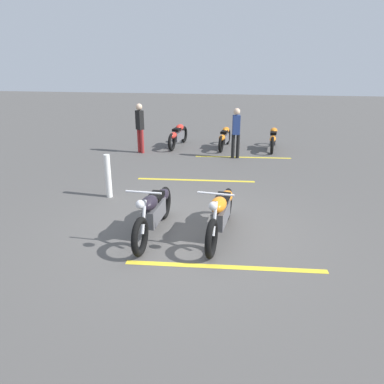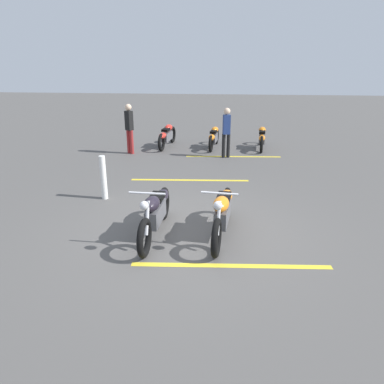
{
  "view_description": "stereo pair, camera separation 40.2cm",
  "coord_description": "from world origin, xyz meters",
  "px_view_note": "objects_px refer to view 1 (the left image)",
  "views": [
    {
      "loc": [
        -6.29,
        -1.1,
        3.1
      ],
      "look_at": [
        0.43,
        0.0,
        0.65
      ],
      "focal_mm": 34.43,
      "sensor_mm": 36.0,
      "label": 1
    },
    {
      "loc": [
        -6.34,
        -0.7,
        3.1
      ],
      "look_at": [
        0.43,
        0.0,
        0.65
      ],
      "focal_mm": 34.43,
      "sensor_mm": 36.0,
      "label": 2
    }
  ],
  "objects_px": {
    "bystander_secondary": "(140,126)",
    "bollard_post": "(108,176)",
    "motorcycle_bright_foreground": "(221,212)",
    "motorcycle_dark_foreground": "(154,210)",
    "bystander_near_row": "(236,131)",
    "motorcycle_row_center": "(178,135)",
    "motorcycle_row_far_left": "(273,139)",
    "motorcycle_row_left": "(224,137)"
  },
  "relations": [
    {
      "from": "motorcycle_dark_foreground",
      "to": "bystander_near_row",
      "type": "distance_m",
      "value": 6.09
    },
    {
      "from": "motorcycle_dark_foreground",
      "to": "bystander_secondary",
      "type": "bearing_deg",
      "value": -159.07
    },
    {
      "from": "motorcycle_row_far_left",
      "to": "motorcycle_row_center",
      "type": "bearing_deg",
      "value": 95.56
    },
    {
      "from": "motorcycle_bright_foreground",
      "to": "bystander_near_row",
      "type": "distance_m",
      "value": 5.86
    },
    {
      "from": "bollard_post",
      "to": "motorcycle_row_center",
      "type": "bearing_deg",
      "value": -5.63
    },
    {
      "from": "bystander_near_row",
      "to": "bollard_post",
      "type": "distance_m",
      "value": 5.07
    },
    {
      "from": "motorcycle_row_far_left",
      "to": "motorcycle_row_center",
      "type": "height_order",
      "value": "motorcycle_row_center"
    },
    {
      "from": "motorcycle_row_far_left",
      "to": "motorcycle_row_left",
      "type": "xyz_separation_m",
      "value": [
        -0.05,
        1.76,
        -0.01
      ]
    },
    {
      "from": "bystander_secondary",
      "to": "motorcycle_row_left",
      "type": "bearing_deg",
      "value": 145.45
    },
    {
      "from": "motorcycle_bright_foreground",
      "to": "motorcycle_dark_foreground",
      "type": "relative_size",
      "value": 1.0
    },
    {
      "from": "motorcycle_bright_foreground",
      "to": "motorcycle_row_center",
      "type": "bearing_deg",
      "value": -157.16
    },
    {
      "from": "motorcycle_row_left",
      "to": "motorcycle_row_far_left",
      "type": "bearing_deg",
      "value": -82.25
    },
    {
      "from": "motorcycle_row_center",
      "to": "bollard_post",
      "type": "relative_size",
      "value": 2.06
    },
    {
      "from": "motorcycle_row_far_left",
      "to": "motorcycle_row_center",
      "type": "xyz_separation_m",
      "value": [
        -0.07,
        3.51,
        0.02
      ]
    },
    {
      "from": "motorcycle_bright_foreground",
      "to": "bollard_post",
      "type": "bearing_deg",
      "value": -114.53
    },
    {
      "from": "motorcycle_row_far_left",
      "to": "bystander_near_row",
      "type": "distance_m",
      "value": 1.96
    },
    {
      "from": "motorcycle_row_left",
      "to": "bollard_post",
      "type": "relative_size",
      "value": 1.92
    },
    {
      "from": "motorcycle_dark_foreground",
      "to": "bollard_post",
      "type": "relative_size",
      "value": 2.15
    },
    {
      "from": "motorcycle_dark_foreground",
      "to": "bystander_near_row",
      "type": "height_order",
      "value": "bystander_near_row"
    },
    {
      "from": "motorcycle_row_far_left",
      "to": "motorcycle_row_left",
      "type": "height_order",
      "value": "motorcycle_row_far_left"
    },
    {
      "from": "motorcycle_bright_foreground",
      "to": "bystander_secondary",
      "type": "bearing_deg",
      "value": -145.63
    },
    {
      "from": "motorcycle_row_far_left",
      "to": "bollard_post",
      "type": "height_order",
      "value": "bollard_post"
    },
    {
      "from": "motorcycle_bright_foreground",
      "to": "motorcycle_row_left",
      "type": "bearing_deg",
      "value": -170.64
    },
    {
      "from": "bollard_post",
      "to": "motorcycle_row_far_left",
      "type": "bearing_deg",
      "value": -35.83
    },
    {
      "from": "motorcycle_row_left",
      "to": "bystander_near_row",
      "type": "height_order",
      "value": "bystander_near_row"
    },
    {
      "from": "motorcycle_dark_foreground",
      "to": "bystander_near_row",
      "type": "bearing_deg",
      "value": 170.52
    },
    {
      "from": "motorcycle_row_far_left",
      "to": "bollard_post",
      "type": "distance_m",
      "value": 6.93
    },
    {
      "from": "motorcycle_dark_foreground",
      "to": "motorcycle_row_far_left",
      "type": "relative_size",
      "value": 1.09
    },
    {
      "from": "bystander_near_row",
      "to": "motorcycle_dark_foreground",
      "type": "bearing_deg",
      "value": -23.59
    },
    {
      "from": "motorcycle_bright_foreground",
      "to": "bystander_near_row",
      "type": "bearing_deg",
      "value": -174.34
    },
    {
      "from": "bystander_secondary",
      "to": "bollard_post",
      "type": "bearing_deg",
      "value": 41.16
    },
    {
      "from": "motorcycle_dark_foreground",
      "to": "bystander_secondary",
      "type": "height_order",
      "value": "bystander_secondary"
    },
    {
      "from": "motorcycle_bright_foreground",
      "to": "motorcycle_dark_foreground",
      "type": "xyz_separation_m",
      "value": [
        -0.12,
        1.23,
        0.0
      ]
    },
    {
      "from": "motorcycle_bright_foreground",
      "to": "motorcycle_row_far_left",
      "type": "xyz_separation_m",
      "value": [
        7.23,
        -1.25,
        -0.04
      ]
    },
    {
      "from": "motorcycle_row_center",
      "to": "bystander_secondary",
      "type": "relative_size",
      "value": 1.26
    },
    {
      "from": "bystander_near_row",
      "to": "motorcycle_row_left",
      "type": "bearing_deg",
      "value": -172.85
    },
    {
      "from": "bystander_secondary",
      "to": "bollard_post",
      "type": "relative_size",
      "value": 1.64
    },
    {
      "from": "bystander_secondary",
      "to": "bollard_post",
      "type": "xyz_separation_m",
      "value": [
        -4.45,
        -0.56,
        -0.43
      ]
    },
    {
      "from": "motorcycle_dark_foreground",
      "to": "bollard_post",
      "type": "height_order",
      "value": "bollard_post"
    },
    {
      "from": "motorcycle_bright_foreground",
      "to": "motorcycle_row_far_left",
      "type": "relative_size",
      "value": 1.09
    },
    {
      "from": "motorcycle_bright_foreground",
      "to": "motorcycle_dark_foreground",
      "type": "bearing_deg",
      "value": -79.16
    },
    {
      "from": "motorcycle_row_far_left",
      "to": "bystander_secondary",
      "type": "height_order",
      "value": "bystander_secondary"
    }
  ]
}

